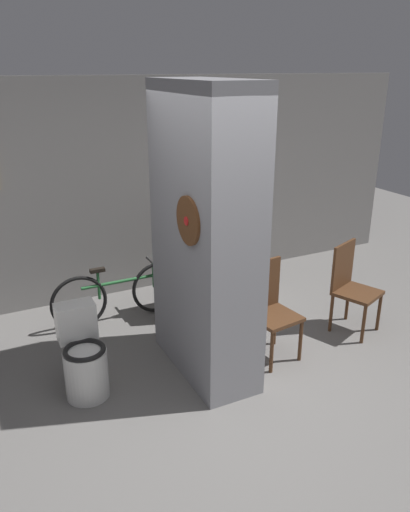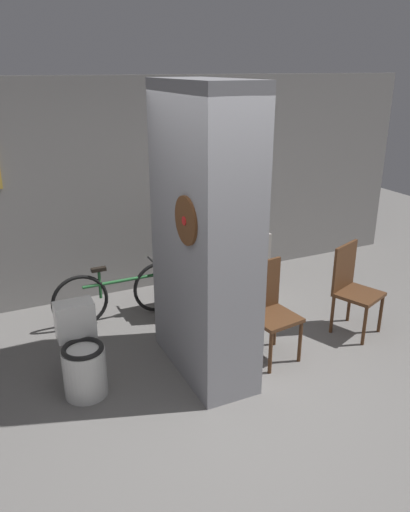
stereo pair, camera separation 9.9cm
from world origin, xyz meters
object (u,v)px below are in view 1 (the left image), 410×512
toilet (84,359)px  chair_near_pillar (269,306)px  chair_by_doorway (351,284)px  bottle_tall (225,227)px  bicycle (120,294)px

toilet → chair_near_pillar: chair_near_pillar is taller
toilet → chair_by_doorway: chair_by_doorway is taller
chair_by_doorway → bottle_tall: (-0.94, 1.09, 0.45)m
chair_near_pillar → chair_by_doorway: bearing=-5.1°
chair_near_pillar → toilet: bearing=166.1°
toilet → bicycle: 1.34m
chair_by_doorway → bicycle: 2.51m
bottle_tall → chair_near_pillar: bearing=-96.5°
bicycle → bottle_tall: (1.21, -0.19, 0.65)m
chair_near_pillar → bottle_tall: size_ratio=3.86×
toilet → bicycle: bearing=59.3°
toilet → chair_near_pillar: size_ratio=0.81×
chair_near_pillar → chair_by_doorway: 1.07m
toilet → bicycle: (0.68, 1.15, -0.01)m
chair_by_doorway → bicycle: size_ratio=0.63×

